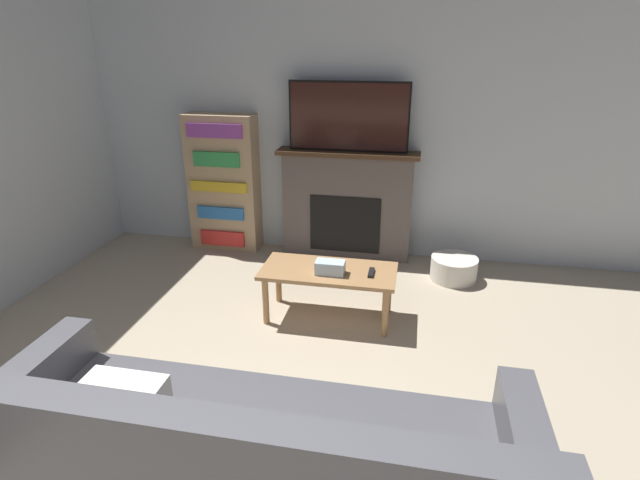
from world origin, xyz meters
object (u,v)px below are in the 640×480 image
coffee_table (329,276)px  bookshelf (224,183)px  fireplace (347,204)px  tv (348,117)px  couch (253,467)px  storage_basket (454,268)px

coffee_table → bookshelf: size_ratio=0.75×
fireplace → tv: (-0.00, -0.02, 0.86)m
fireplace → couch: size_ratio=0.56×
coffee_table → tv: bearing=92.2°
tv → storage_basket: tv is taller
fireplace → storage_basket: (1.06, -0.37, -0.44)m
fireplace → coffee_table: 1.29m
coffee_table → storage_basket: coffee_table is taller
coffee_table → bookshelf: 1.86m
bookshelf → coffee_table: bearing=-43.3°
coffee_table → bookshelf: (-1.33, 1.25, 0.33)m
couch → bookshelf: bookshelf is taller
coffee_table → couch: bearing=-90.4°
fireplace → storage_basket: bearing=-19.3°
tv → bookshelf: (-1.28, -0.00, -0.70)m
couch → coffee_table: (0.01, 1.82, 0.07)m
couch → coffee_table: 1.83m
couch → coffee_table: couch is taller
bookshelf → tv: bearing=0.1°
tv → bookshelf: tv is taller
fireplace → couch: (0.04, -3.10, -0.25)m
fireplace → couch: bearing=-89.3°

